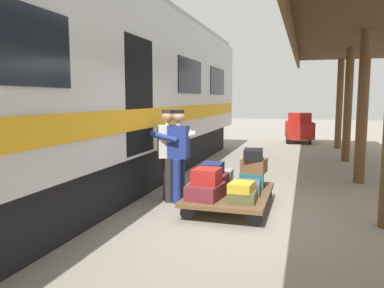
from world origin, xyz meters
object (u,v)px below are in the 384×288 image
object	(u,v)px
suitcase_slate_roller	(248,187)
suitcase_red_plastic	(207,176)
luggage_cart	(230,194)
suitcase_black_hardshell	(253,154)
train_car	(65,90)
suitcase_brown_leather	(254,166)
suitcase_olive_duffel	(242,196)
porter_in_overalls	(178,152)
suitcase_gray_aluminum	(220,177)
suitcase_teal_softside	(252,179)
suitcase_burgundy_valise	(206,191)
suitcase_yellow_case	(242,187)
suitcase_maroon_trunk	(213,182)
porter_by_door	(169,152)
baggage_tug	(299,128)
suitcase_navy_fabric	(212,168)

from	to	relation	value
suitcase_slate_roller	suitcase_red_plastic	bearing A→B (deg)	42.44
luggage_cart	suitcase_black_hardshell	xyz separation A→B (m)	(-0.32, -0.50, 0.65)
train_car	suitcase_slate_roller	size ratio (longest dim) A/B	31.65
suitcase_slate_roller	suitcase_red_plastic	world-z (taller)	suitcase_red_plastic
suitcase_slate_roller	suitcase_brown_leather	xyz separation A→B (m)	(-0.04, -0.52, 0.29)
suitcase_brown_leather	suitcase_olive_duffel	bearing A→B (deg)	88.06
porter_in_overalls	suitcase_gray_aluminum	bearing A→B (deg)	-152.41
suitcase_olive_duffel	suitcase_teal_softside	bearing A→B (deg)	-90.00
suitcase_burgundy_valise	suitcase_yellow_case	distance (m)	0.60
train_car	porter_in_overalls	distance (m)	2.37
suitcase_gray_aluminum	suitcase_teal_softside	bearing A→B (deg)	180.00
suitcase_maroon_trunk	suitcase_burgundy_valise	world-z (taller)	suitcase_maroon_trunk
train_car	suitcase_black_hardshell	size ratio (longest dim) A/B	36.57
luggage_cart	suitcase_gray_aluminum	world-z (taller)	suitcase_gray_aluminum
suitcase_burgundy_valise	suitcase_black_hardshell	bearing A→B (deg)	-120.71
luggage_cart	suitcase_black_hardshell	size ratio (longest dim) A/B	4.24
suitcase_teal_softside	suitcase_maroon_trunk	bearing A→B (deg)	42.03
suitcase_yellow_case	suitcase_red_plastic	xyz separation A→B (m)	(0.57, -0.05, 0.12)
suitcase_maroon_trunk	porter_in_overalls	bearing A→B (deg)	-12.89
luggage_cart	porter_by_door	xyz separation A→B (m)	(1.20, -0.20, 0.67)
suitcase_brown_leather	suitcase_maroon_trunk	bearing A→B (deg)	39.56
suitcase_gray_aluminum	porter_by_door	distance (m)	1.08
train_car	suitcase_yellow_case	bearing A→B (deg)	174.51
suitcase_red_plastic	suitcase_black_hardshell	world-z (taller)	suitcase_black_hardshell
suitcase_yellow_case	suitcase_red_plastic	distance (m)	0.59
suitcase_slate_roller	porter_by_door	world-z (taller)	porter_by_door
suitcase_maroon_trunk	suitcase_brown_leather	size ratio (longest dim) A/B	1.22
luggage_cart	suitcase_slate_roller	xyz separation A→B (m)	(-0.30, 0.00, 0.15)
suitcase_teal_softside	porter_by_door	world-z (taller)	porter_by_door
train_car	suitcase_olive_duffel	xyz separation A→B (m)	(-3.35, 0.28, -1.68)
suitcase_yellow_case	porter_by_door	distance (m)	1.72
luggage_cart	suitcase_slate_roller	distance (m)	0.33
suitcase_maroon_trunk	suitcase_yellow_case	xyz separation A→B (m)	(-0.59, 0.58, 0.09)
luggage_cart	baggage_tug	world-z (taller)	baggage_tug
suitcase_black_hardshell	porter_by_door	xyz separation A→B (m)	(1.52, 0.30, 0.02)
suitcase_maroon_trunk	suitcase_olive_duffel	bearing A→B (deg)	137.97
suitcase_yellow_case	suitcase_gray_aluminum	bearing A→B (deg)	-62.21
suitcase_gray_aluminum	suitcase_red_plastic	distance (m)	1.10
suitcase_olive_duffel	suitcase_burgundy_valise	distance (m)	0.60
suitcase_gray_aluminum	porter_by_door	world-z (taller)	porter_by_door
suitcase_black_hardshell	baggage_tug	bearing A→B (deg)	-93.59
porter_by_door	baggage_tug	distance (m)	10.62
suitcase_burgundy_valise	suitcase_navy_fabric	world-z (taller)	suitcase_navy_fabric
suitcase_red_plastic	porter_by_door	size ratio (longest dim) A/B	0.26
train_car	suitcase_olive_duffel	world-z (taller)	train_car
suitcase_maroon_trunk	suitcase_teal_softside	world-z (taller)	suitcase_maroon_trunk
suitcase_teal_softside	suitcase_brown_leather	xyz separation A→B (m)	(-0.04, 0.02, 0.26)
suitcase_teal_softside	suitcase_red_plastic	bearing A→B (deg)	61.50
suitcase_gray_aluminum	suitcase_maroon_trunk	bearing A→B (deg)	90.00
suitcase_gray_aluminum	porter_in_overalls	xyz separation A→B (m)	(0.72, 0.38, 0.49)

